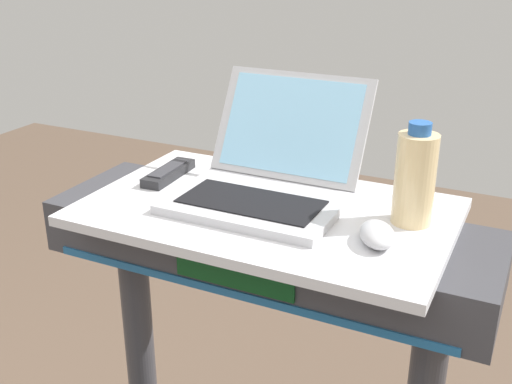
{
  "coord_description": "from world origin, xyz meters",
  "views": [
    {
      "loc": [
        0.47,
        -0.32,
        1.66
      ],
      "look_at": [
        0.0,
        0.65,
        1.22
      ],
      "focal_mm": 43.99,
      "sensor_mm": 36.0,
      "label": 1
    }
  ],
  "objects_px": {
    "laptop": "(267,176)",
    "computer_mouse": "(377,234)",
    "tv_remote": "(169,173)",
    "water_bottle": "(415,178)"
  },
  "relations": [
    {
      "from": "laptop",
      "to": "tv_remote",
      "type": "bearing_deg",
      "value": -179.29
    },
    {
      "from": "water_bottle",
      "to": "tv_remote",
      "type": "relative_size",
      "value": 1.18
    },
    {
      "from": "computer_mouse",
      "to": "water_bottle",
      "type": "relative_size",
      "value": 0.52
    },
    {
      "from": "laptop",
      "to": "computer_mouse",
      "type": "bearing_deg",
      "value": -19.15
    },
    {
      "from": "water_bottle",
      "to": "tv_remote",
      "type": "bearing_deg",
      "value": 179.9
    },
    {
      "from": "laptop",
      "to": "computer_mouse",
      "type": "relative_size",
      "value": 3.51
    },
    {
      "from": "computer_mouse",
      "to": "water_bottle",
      "type": "distance_m",
      "value": 0.14
    },
    {
      "from": "computer_mouse",
      "to": "water_bottle",
      "type": "height_order",
      "value": "water_bottle"
    },
    {
      "from": "laptop",
      "to": "water_bottle",
      "type": "distance_m",
      "value": 0.29
    },
    {
      "from": "laptop",
      "to": "water_bottle",
      "type": "bearing_deg",
      "value": 4.51
    }
  ]
}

